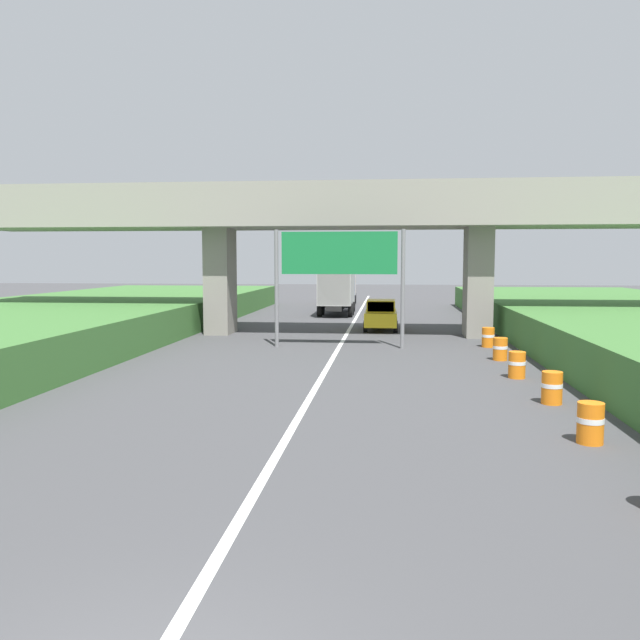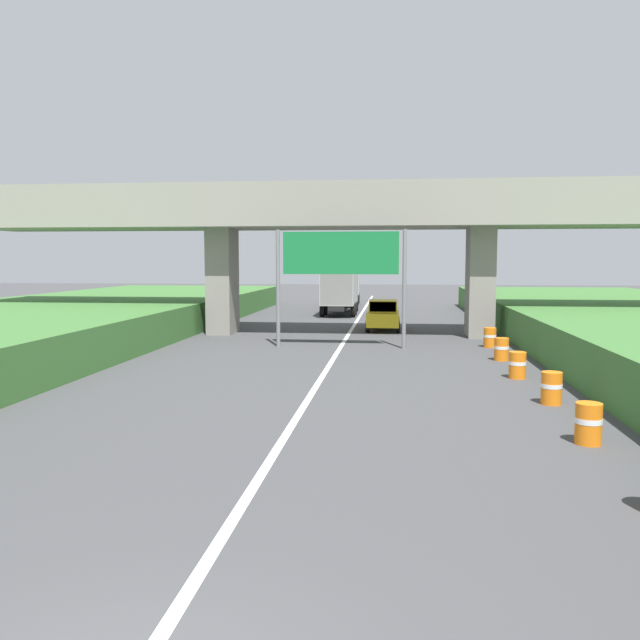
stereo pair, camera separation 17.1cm
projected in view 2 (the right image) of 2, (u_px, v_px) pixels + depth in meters
The scene contains 11 objects.
lane_centre_stripe at pixel (339, 350), 28.84m from camera, with size 0.20×86.81×0.01m, color white.
overpass_bridge at pixel (349, 223), 34.09m from camera, with size 40.00×4.80×7.82m.
overhead_highway_sign at pixel (341, 261), 29.26m from camera, with size 5.88×0.18×5.32m.
truck_orange at pixel (345, 283), 56.38m from camera, with size 2.44×7.30×3.44m.
truck_blue at pixel (340, 288), 47.42m from camera, with size 2.44×7.30×3.44m.
car_yellow at pixel (383, 315), 36.85m from camera, with size 1.86×4.10×1.72m.
construction_barrel_1 at pixel (589, 423), 14.08m from camera, with size 0.57×0.57×0.90m.
construction_barrel_2 at pixel (552, 388), 17.96m from camera, with size 0.57×0.57×0.90m.
construction_barrel_3 at pixel (517, 365), 21.88m from camera, with size 0.57×0.57×0.90m.
construction_barrel_4 at pixel (501, 349), 25.77m from camera, with size 0.57×0.57×0.90m.
construction_barrel_5 at pixel (490, 337), 29.65m from camera, with size 0.57×0.57×0.90m.
Camera 2 is at (2.43, -5.10, 3.97)m, focal length 36.69 mm.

